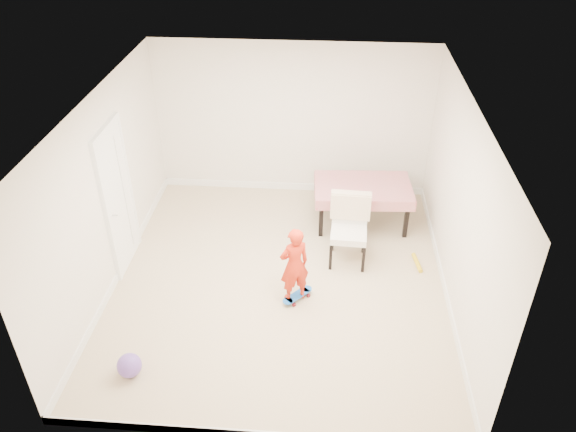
# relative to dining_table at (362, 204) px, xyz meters

# --- Properties ---
(ground) EXTENTS (5.00, 5.00, 0.00)m
(ground) POSITION_rel_dining_table_xyz_m (-1.16, -1.54, -0.34)
(ground) COLOR tan
(ground) RESTS_ON ground
(ceiling) EXTENTS (4.50, 5.00, 0.04)m
(ceiling) POSITION_rel_dining_table_xyz_m (-1.16, -1.54, 2.24)
(ceiling) COLOR white
(ceiling) RESTS_ON wall_back
(wall_back) EXTENTS (4.50, 0.04, 2.60)m
(wall_back) POSITION_rel_dining_table_xyz_m (-1.16, 0.94, 0.96)
(wall_back) COLOR silver
(wall_back) RESTS_ON ground
(wall_front) EXTENTS (4.50, 0.04, 2.60)m
(wall_front) POSITION_rel_dining_table_xyz_m (-1.16, -4.02, 0.96)
(wall_front) COLOR silver
(wall_front) RESTS_ON ground
(wall_left) EXTENTS (0.04, 5.00, 2.60)m
(wall_left) POSITION_rel_dining_table_xyz_m (-3.39, -1.54, 0.96)
(wall_left) COLOR silver
(wall_left) RESTS_ON ground
(wall_right) EXTENTS (0.04, 5.00, 2.60)m
(wall_right) POSITION_rel_dining_table_xyz_m (1.07, -1.54, 0.96)
(wall_right) COLOR silver
(wall_right) RESTS_ON ground
(door) EXTENTS (0.11, 0.94, 2.11)m
(door) POSITION_rel_dining_table_xyz_m (-3.38, -1.24, 0.68)
(door) COLOR white
(door) RESTS_ON ground
(baseboard_back) EXTENTS (4.50, 0.02, 0.12)m
(baseboard_back) POSITION_rel_dining_table_xyz_m (-1.16, 0.95, -0.28)
(baseboard_back) COLOR white
(baseboard_back) RESTS_ON ground
(baseboard_left) EXTENTS (0.02, 5.00, 0.12)m
(baseboard_left) POSITION_rel_dining_table_xyz_m (-3.40, -1.54, -0.28)
(baseboard_left) COLOR white
(baseboard_left) RESTS_ON ground
(baseboard_right) EXTENTS (0.02, 5.00, 0.12)m
(baseboard_right) POSITION_rel_dining_table_xyz_m (1.08, -1.54, -0.28)
(baseboard_right) COLOR white
(baseboard_right) RESTS_ON ground
(dining_table) EXTENTS (1.52, 1.01, 0.69)m
(dining_table) POSITION_rel_dining_table_xyz_m (0.00, 0.00, 0.00)
(dining_table) COLOR red
(dining_table) RESTS_ON ground
(dining_chair) EXTENTS (0.59, 0.67, 1.03)m
(dining_chair) POSITION_rel_dining_table_xyz_m (-0.22, -1.01, 0.17)
(dining_chair) COLOR silver
(dining_chair) RESTS_ON ground
(skateboard) EXTENTS (0.46, 0.48, 0.07)m
(skateboard) POSITION_rel_dining_table_xyz_m (-0.89, -1.89, -0.31)
(skateboard) COLOR blue
(skateboard) RESTS_ON ground
(child) EXTENTS (0.48, 0.42, 1.10)m
(child) POSITION_rel_dining_table_xyz_m (-0.93, -1.91, 0.20)
(child) COLOR red
(child) RESTS_ON ground
(balloon) EXTENTS (0.28, 0.28, 0.28)m
(balloon) POSITION_rel_dining_table_xyz_m (-2.71, -3.31, -0.20)
(balloon) COLOR #6C49B1
(balloon) RESTS_ON ground
(foam_toy) EXTENTS (0.12, 0.40, 0.06)m
(foam_toy) POSITION_rel_dining_table_xyz_m (0.78, -1.02, -0.31)
(foam_toy) COLOR yellow
(foam_toy) RESTS_ON ground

